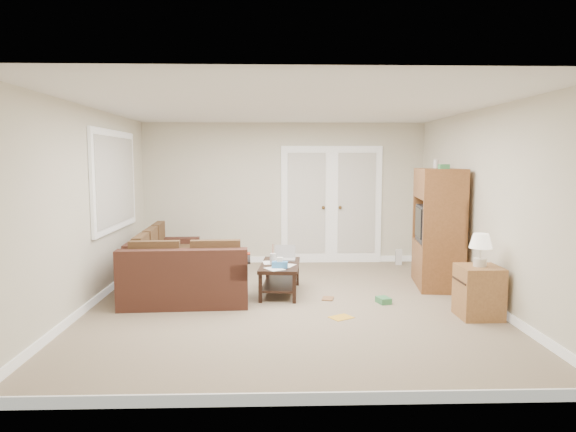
{
  "coord_description": "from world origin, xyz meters",
  "views": [
    {
      "loc": [
        -0.22,
        -6.42,
        1.83
      ],
      "look_at": [
        -0.0,
        0.35,
        1.1
      ],
      "focal_mm": 32.0,
      "sensor_mm": 36.0,
      "label": 1
    }
  ],
  "objects_px": {
    "side_cabinet": "(479,287)",
    "tv_armoire": "(438,227)",
    "coffee_table": "(280,277)",
    "sectional_sofa": "(174,271)"
  },
  "relations": [
    {
      "from": "side_cabinet",
      "to": "tv_armoire",
      "type": "bearing_deg",
      "value": 89.78
    },
    {
      "from": "coffee_table",
      "to": "side_cabinet",
      "type": "distance_m",
      "value": 2.59
    },
    {
      "from": "coffee_table",
      "to": "side_cabinet",
      "type": "xyz_separation_m",
      "value": [
        2.31,
        -1.17,
        0.13
      ]
    },
    {
      "from": "sectional_sofa",
      "to": "tv_armoire",
      "type": "relative_size",
      "value": 1.34
    },
    {
      "from": "sectional_sofa",
      "to": "side_cabinet",
      "type": "height_order",
      "value": "side_cabinet"
    },
    {
      "from": "coffee_table",
      "to": "tv_armoire",
      "type": "distance_m",
      "value": 2.42
    },
    {
      "from": "sectional_sofa",
      "to": "coffee_table",
      "type": "relative_size",
      "value": 2.31
    },
    {
      "from": "coffee_table",
      "to": "side_cabinet",
      "type": "height_order",
      "value": "side_cabinet"
    },
    {
      "from": "coffee_table",
      "to": "side_cabinet",
      "type": "relative_size",
      "value": 1.08
    },
    {
      "from": "sectional_sofa",
      "to": "side_cabinet",
      "type": "bearing_deg",
      "value": -21.36
    }
  ]
}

